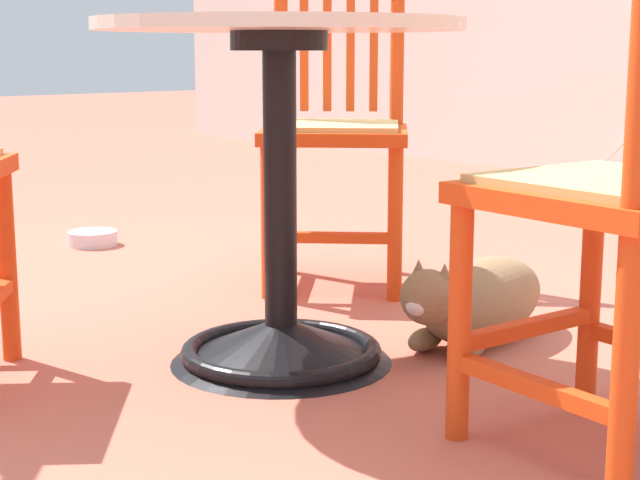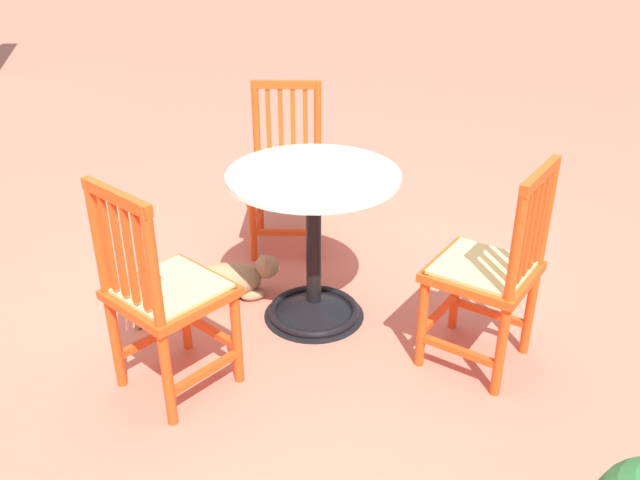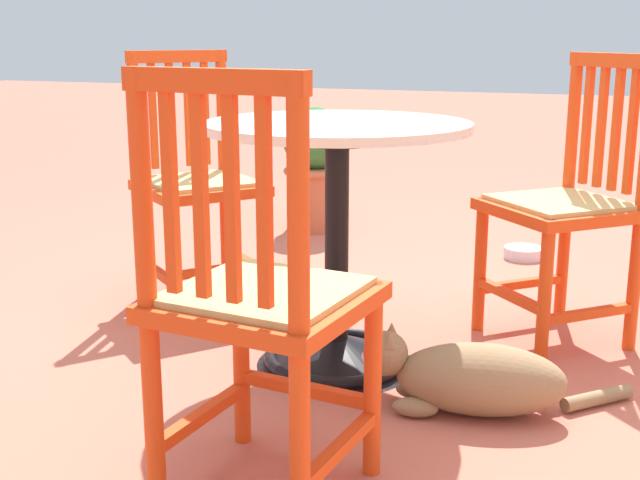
{
  "view_description": "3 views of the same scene",
  "coord_description": "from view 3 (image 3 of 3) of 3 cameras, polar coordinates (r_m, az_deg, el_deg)",
  "views": [
    {
      "loc": [
        1.72,
        -1.28,
        0.67
      ],
      "look_at": [
        0.15,
        0.1,
        0.27
      ],
      "focal_mm": 56.58,
      "sensor_mm": 36.0,
      "label": 1
    },
    {
      "loc": [
        -2.6,
        0.18,
        1.79
      ],
      "look_at": [
        -0.0,
        0.02,
        0.45
      ],
      "focal_mm": 37.56,
      "sensor_mm": 36.0,
      "label": 2
    },
    {
      "loc": [
        2.29,
        0.87,
        0.97
      ],
      "look_at": [
        -0.09,
        -0.08,
        0.33
      ],
      "focal_mm": 46.8,
      "sensor_mm": 36.0,
      "label": 3
    }
  ],
  "objects": [
    {
      "name": "cafe_table",
      "position": [
        2.45,
        1.14,
        -2.33
      ],
      "size": [
        0.76,
        0.76,
        0.73
      ],
      "color": "black",
      "rests_on": "ground_plane"
    },
    {
      "name": "orange_chair_tucked_in",
      "position": [
        1.7,
        -4.22,
        -4.46
      ],
      "size": [
        0.44,
        0.44,
        0.91
      ],
      "color": "#D64214",
      "rests_on": "ground_plane"
    },
    {
      "name": "terracotta_planter",
      "position": [
        4.2,
        -0.36,
        5.13
      ],
      "size": [
        0.32,
        0.32,
        0.62
      ],
      "color": "#B25B3D",
      "rests_on": "ground_plane"
    },
    {
      "name": "orange_chair_facing_out",
      "position": [
        3.05,
        -8.44,
        3.66
      ],
      "size": [
        0.56,
        0.56,
        0.91
      ],
      "color": "#D64214",
      "rests_on": "ground_plane"
    },
    {
      "name": "ground_plane",
      "position": [
        2.64,
        0.94,
        -7.66
      ],
      "size": [
        24.0,
        24.0,
        0.0
      ],
      "primitive_type": "plane",
      "color": "#BC604C"
    },
    {
      "name": "pet_water_bowl",
      "position": [
        3.81,
        13.73,
        -0.85
      ],
      "size": [
        0.17,
        0.17,
        0.05
      ],
      "primitive_type": "cylinder",
      "color": "silver",
      "rests_on": "ground_plane"
    },
    {
      "name": "orange_chair_at_corner",
      "position": [
        2.75,
        16.52,
        2.1
      ],
      "size": [
        0.57,
        0.57,
        0.91
      ],
      "color": "#D64214",
      "rests_on": "ground_plane"
    },
    {
      "name": "tabby_cat",
      "position": [
        2.24,
        9.97,
        -9.28
      ],
      "size": [
        0.4,
        0.69,
        0.23
      ],
      "color": "#8E704C",
      "rests_on": "ground_plane"
    }
  ]
}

